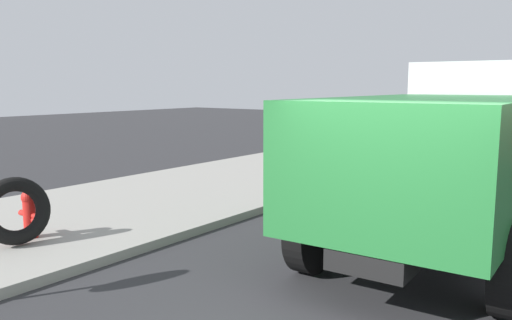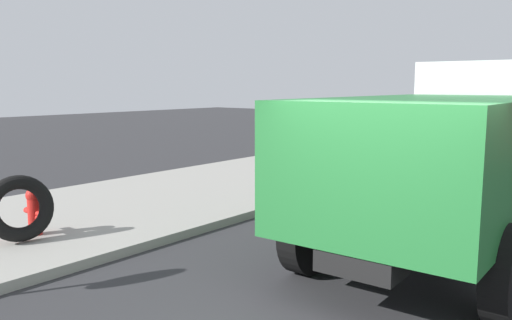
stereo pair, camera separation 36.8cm
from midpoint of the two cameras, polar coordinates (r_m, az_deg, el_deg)
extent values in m
cube|color=#99968E|center=(10.02, -25.91, -7.07)|extent=(36.00, 5.00, 0.15)
cylinder|color=red|center=(9.18, -24.53, -5.93)|extent=(0.21, 0.21, 0.59)
sphere|color=red|center=(9.10, -24.67, -3.74)|extent=(0.24, 0.24, 0.24)
cylinder|color=red|center=(9.00, -23.97, -5.70)|extent=(0.10, 0.17, 0.10)
cylinder|color=red|center=(9.33, -25.13, -5.30)|extent=(0.10, 0.17, 0.10)
cylinder|color=red|center=(9.02, -23.94, -6.14)|extent=(0.11, 0.17, 0.11)
torus|color=black|center=(8.80, -25.92, -5.04)|extent=(1.10, 0.62, 1.06)
cube|color=#237033|center=(7.65, 17.42, 0.53)|extent=(4.90, 2.70, 1.60)
cube|color=silver|center=(11.10, 23.02, 4.09)|extent=(2.10, 2.58, 2.20)
cube|color=black|center=(8.86, 19.28, -4.66)|extent=(7.03, 1.19, 0.24)
cylinder|color=black|center=(11.39, 16.27, -2.35)|extent=(1.11, 0.35, 1.10)
cylinder|color=black|center=(7.27, 4.63, -7.97)|extent=(1.11, 0.35, 1.10)
cylinder|color=black|center=(6.46, 24.59, -10.80)|extent=(1.11, 0.35, 1.10)
camera|label=1|loc=(0.18, -91.28, -0.18)|focal=36.54mm
camera|label=2|loc=(0.18, 88.72, 0.18)|focal=36.54mm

